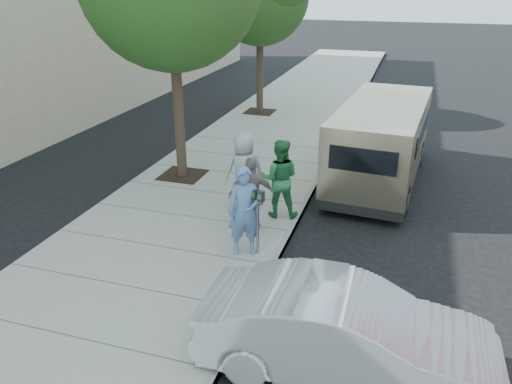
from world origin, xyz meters
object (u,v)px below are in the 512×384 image
Objects in this scene: person_officer at (245,211)px; person_gray_shirt at (244,171)px; person_green_shirt at (279,178)px; person_striped_polo at (252,195)px; parking_meter at (258,208)px; van at (381,141)px; sedan at (346,334)px.

person_gray_shirt is (-0.69, 2.02, 0.03)m from person_officer.
person_green_shirt is 1.00m from person_striped_polo.
person_striped_polo is at bearing 138.89° from parking_meter.
sedan is (0.14, -7.81, -0.49)m from van.
person_striped_polo is at bearing 83.16° from person_gray_shirt.
person_officer is 0.97× the size of person_gray_shirt.
parking_meter is 1.02m from person_striped_polo.
person_green_shirt is (-0.04, 1.84, -0.08)m from parking_meter.
person_green_shirt reaches higher than parking_meter.
parking_meter is 0.73× the size of person_gray_shirt.
person_officer is at bearing 41.61° from sedan.
person_gray_shirt is (-2.96, -3.14, -0.08)m from van.
person_officer reaches higher than sedan.
person_gray_shirt reaches higher than person_officer.
person_officer is at bearing 81.17° from person_striped_polo.
sedan is at bearing -70.40° from person_officer.
parking_meter is at bearing 37.91° from sedan.
parking_meter is 3.49m from sedan.
parking_meter is at bearing -11.78° from person_officer.
person_striped_polo is at bearing -115.41° from van.
van is 7.83m from sedan.
person_green_shirt is (-2.05, -3.27, -0.11)m from van.
person_officer is 2.14m from person_gray_shirt.
person_striped_polo is (-0.16, 0.97, -0.07)m from person_officer.
person_gray_shirt reaches higher than person_striped_polo.
parking_meter is at bearing 80.74° from person_green_shirt.
sedan is at bearing -27.04° from parking_meter.
van is at bearing 43.60° from person_officer.
person_striped_polo is (-0.42, 0.92, -0.16)m from parking_meter.
person_green_shirt is 1.09× the size of person_striped_polo.
van is 3.62× the size of person_striped_polo.
van reaches higher than sedan.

